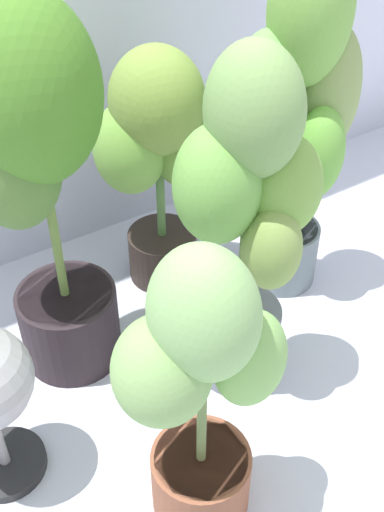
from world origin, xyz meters
TOP-DOWN VIEW (x-y plane):
  - ground_plane at (0.00, 0.00)m, footprint 8.00×8.00m
  - potted_plant_back_right at (0.33, 0.35)m, footprint 0.34×0.29m
  - potted_plant_center at (0.02, 0.13)m, footprint 0.37×0.32m
  - potted_plant_back_left at (-0.32, 0.41)m, footprint 0.40×0.40m
  - potted_plant_back_center at (0.05, 0.56)m, footprint 0.43×0.34m
  - potted_plant_front_left at (-0.26, -0.12)m, footprint 0.33×0.24m

SIDE VIEW (x-z plane):
  - ground_plane at x=0.00m, z-range 0.00..0.00m
  - potted_plant_front_left at x=-0.26m, z-range 0.04..0.73m
  - potted_plant_back_center at x=0.05m, z-range 0.08..0.78m
  - potted_plant_center at x=0.02m, z-range 0.06..0.92m
  - potted_plant_back_right at x=0.33m, z-range 0.07..1.04m
  - potted_plant_back_left at x=-0.32m, z-range 0.09..1.03m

